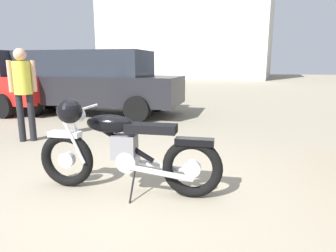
{
  "coord_description": "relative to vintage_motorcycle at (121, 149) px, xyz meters",
  "views": [
    {
      "loc": [
        1.19,
        -2.72,
        1.39
      ],
      "look_at": [
        0.18,
        1.08,
        0.56
      ],
      "focal_mm": 31.34,
      "sensor_mm": 36.0,
      "label": 1
    }
  ],
  "objects": [
    {
      "name": "vintage_motorcycle",
      "position": [
        0.0,
        0.0,
        0.0
      ],
      "size": [
        2.08,
        0.73,
        1.07
      ],
      "rotation": [
        0.0,
        0.0,
        3.2
      ],
      "color": "black",
      "rests_on": "ground_plane"
    },
    {
      "name": "white_estate_far",
      "position": [
        -4.64,
        8.05,
        0.34
      ],
      "size": [
        4.37,
        2.29,
        1.67
      ],
      "rotation": [
        0.0,
        0.0,
        3.26
      ],
      "color": "black",
      "rests_on": "ground_plane"
    },
    {
      "name": "industrial_building",
      "position": [
        -4.59,
        30.15,
        4.56
      ],
      "size": [
        17.66,
        15.32,
        20.16
      ],
      "rotation": [
        0.0,
        0.0,
        -0.09
      ],
      "color": "beige",
      "rests_on": "ground_plane"
    },
    {
      "name": "dark_sedan_left",
      "position": [
        -2.88,
        4.64,
        0.45
      ],
      "size": [
        4.72,
        2.02,
        1.74
      ],
      "rotation": [
        0.0,
        0.0,
        0.01
      ],
      "color": "black",
      "rests_on": "ground_plane"
    },
    {
      "name": "ground_plane",
      "position": [
        0.08,
        -0.09,
        -0.49
      ],
      "size": [
        80.0,
        80.0,
        0.0
      ],
      "primitive_type": "plane",
      "color": "gray"
    },
    {
      "name": "bystander",
      "position": [
        -2.56,
        1.59,
        0.53
      ],
      "size": [
        0.4,
        0.3,
        1.66
      ],
      "rotation": [
        0.0,
        0.0,
        5.26
      ],
      "color": "black",
      "rests_on": "ground_plane"
    }
  ]
}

